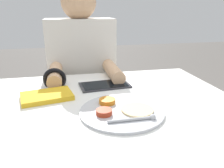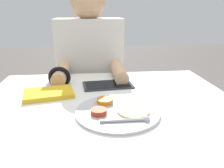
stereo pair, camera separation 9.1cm
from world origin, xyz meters
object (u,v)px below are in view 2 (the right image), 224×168
at_px(red_notebook, 49,94).
at_px(tablet_device, 108,85).
at_px(thali_tray, 117,111).
at_px(person_diner, 91,92).

relative_size(red_notebook, tablet_device, 0.92).
relative_size(thali_tray, red_notebook, 1.34).
bearing_deg(thali_tray, person_diner, 98.22).
height_order(tablet_device, person_diner, person_diner).
relative_size(red_notebook, person_diner, 0.18).
bearing_deg(thali_tray, tablet_device, 92.02).
distance_m(thali_tray, person_diner, 0.68).
xyz_separation_m(red_notebook, tablet_device, (0.26, 0.10, -0.00)).
bearing_deg(person_diner, tablet_device, -76.87).
bearing_deg(tablet_device, thali_tray, -87.98).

